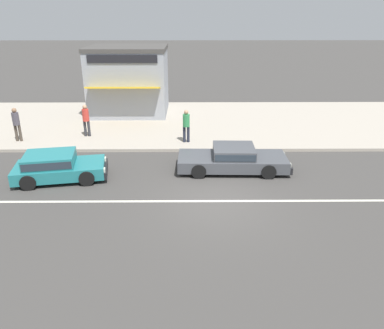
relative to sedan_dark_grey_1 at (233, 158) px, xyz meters
The scene contains 9 objects.
ground_plane 3.02m from the sedan_dark_grey_1, 107.47° to the right, with size 160.00×160.00×0.00m, color #423F3D.
lane_centre_stripe 3.02m from the sedan_dark_grey_1, 107.47° to the right, with size 50.40×0.14×0.01m, color silver.
kerb_strip 7.31m from the sedan_dark_grey_1, 97.01° to the left, with size 68.00×10.00×0.15m, color #ADA393.
sedan_dark_grey_1 is the anchor object (origin of this frame).
hatchback_teal_3 7.23m from the sedan_dark_grey_1, behind, with size 3.83×2.30×1.10m.
pedestrian_near_clock 11.17m from the sedan_dark_grey_1, 161.50° to the left, with size 0.34×0.34×1.72m.
pedestrian_mid_kerb 8.48m from the sedan_dark_grey_1, 149.29° to the left, with size 0.34×0.34×1.69m.
pedestrian_by_shop 3.91m from the sedan_dark_grey_1, 121.32° to the left, with size 0.34×0.34×1.66m.
shopfront_corner_warung 11.09m from the sedan_dark_grey_1, 121.30° to the left, with size 4.84×4.86×4.17m.
Camera 1 is at (-0.97, -11.90, 6.32)m, focal length 35.00 mm.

